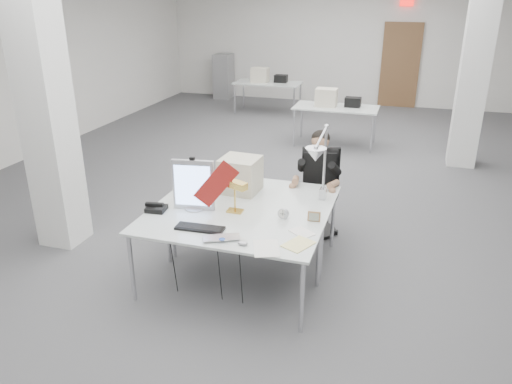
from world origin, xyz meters
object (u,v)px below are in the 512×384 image
Objects in this scene: desk_main at (226,227)px; monitor at (193,185)px; bankers_lamp at (235,198)px; architect_lamp at (320,169)px; desk_phone at (156,209)px; beige_monitor at (240,175)px; laptop at (222,241)px; office_chair at (319,191)px; seated_person at (319,166)px.

monitor reaches higher than desk_main.
monitor is at bearing 148.61° from desk_main.
bankers_lamp is 0.37× the size of architect_lamp.
desk_phone is 1.02m from beige_monitor.
bankers_lamp is at bearing 73.54° from laptop.
bankers_lamp is (-0.63, -1.28, 0.35)m from office_chair.
desk_main is at bearing -123.91° from seated_person.
beige_monitor is (-0.13, 0.55, 0.04)m from bankers_lamp.
office_chair is 3.33× the size of laptop.
architect_lamp reaches higher than laptop.
office_chair is 1.12m from architect_lamp.
beige_monitor reaches higher than laptop.
seated_person is at bearing 68.94° from desk_main.
laptop is at bearing -75.39° from beige_monitor.
office_chair is 1.35× the size of architect_lamp.
bankers_lamp is at bearing 95.14° from desk_main.
desk_main is 2.27× the size of seated_person.
office_chair is 2.14× the size of monitor.
office_chair is at bearing 40.97° from desk_phone.
seated_person is 1.50× the size of monitor.
beige_monitor is at bearing 100.28° from desk_main.
office_chair is 2.06m from desk_phone.
bankers_lamp is 0.76× the size of beige_monitor.
desk_phone is (-0.89, 0.44, 0.01)m from laptop.
desk_phone is at bearing -147.08° from seated_person.
architect_lamp is at bearing 9.88° from monitor.
office_chair is at bearing 77.16° from seated_person.
beige_monitor is at bearing 126.27° from bankers_lamp.
seated_person is 1.94× the size of beige_monitor.
bankers_lamp is 1.61× the size of desk_phone.
seated_person is 0.94× the size of architect_lamp.
architect_lamp is (0.68, 1.01, 0.41)m from laptop.
beige_monitor is (-0.76, -0.73, 0.38)m from office_chair.
seated_person reaches higher than office_chair.
seated_person is 2.54× the size of bankers_lamp.
architect_lamp is (0.16, -0.87, 0.28)m from seated_person.
architect_lamp reaches higher than beige_monitor.
laptop is at bearing -57.56° from bankers_lamp.
seated_person is at bearing 40.00° from desk_phone.
beige_monitor is at bearing -151.17° from seated_person.
office_chair reaches higher than desk_main.
bankers_lamp reaches higher than laptop.
monitor is 2.73× the size of desk_phone.
seated_person reaches higher than monitor.
office_chair is at bearing 69.54° from desk_main.
office_chair is 3.62× the size of bankers_lamp.
bankers_lamp is (-0.11, 0.66, 0.14)m from laptop.
bankers_lamp is (-0.63, -1.23, 0.01)m from seated_person.
desk_main is 0.60m from monitor.
beige_monitor reaches higher than desk_main.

